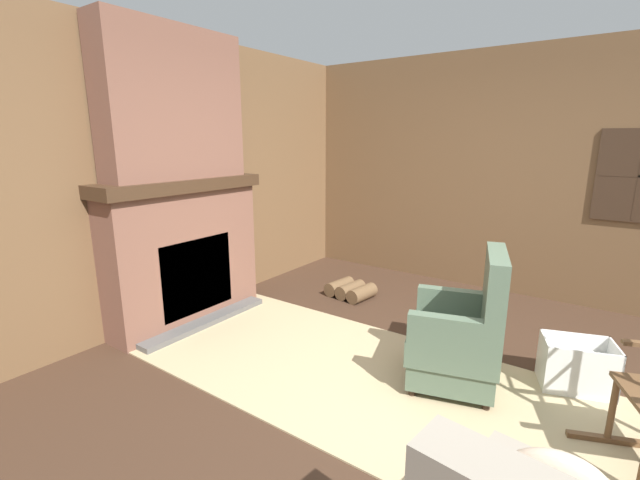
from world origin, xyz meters
TOP-DOWN VIEW (x-y plane):
  - ground_plane at (0.00, 0.00)m, footprint 14.00×14.00m
  - wood_panel_wall_left at (-2.63, 0.00)m, footprint 0.06×5.81m
  - wood_panel_wall_back at (0.02, 2.63)m, footprint 5.81×0.09m
  - fireplace_hearth at (-2.41, 0.00)m, footprint 0.56×1.62m
  - chimney_breast at (-2.43, 0.00)m, footprint 0.31×1.33m
  - area_rug at (-0.42, 0.06)m, footprint 3.84×1.60m
  - armchair at (0.09, 0.37)m, footprint 0.74×0.77m
  - firewood_stack at (-1.45, 1.43)m, footprint 0.52×0.42m
  - laundry_basket at (0.78, 0.80)m, footprint 0.53×0.43m
  - oil_lamp_vase at (-2.46, -0.51)m, footprint 0.09×0.09m
  - storage_case at (-2.46, 0.34)m, footprint 0.17×0.22m
  - decorative_plate_on_mantel at (-2.48, 0.00)m, footprint 0.06×0.23m

SIDE VIEW (x-z plane):
  - ground_plane at x=0.00m, z-range 0.00..0.00m
  - area_rug at x=-0.42m, z-range 0.00..0.01m
  - firewood_stack at x=-1.45m, z-range 0.00..0.16m
  - laundry_basket at x=0.78m, z-range 0.00..0.36m
  - armchair at x=0.09m, z-range -0.13..0.87m
  - fireplace_hearth at x=-2.41m, z-range -0.01..1.36m
  - wood_panel_wall_left at x=-2.63m, z-range 0.00..2.68m
  - wood_panel_wall_back at x=0.02m, z-range 0.00..2.68m
  - storage_case at x=-2.46m, z-range 1.37..1.48m
  - oil_lamp_vase at x=-2.46m, z-range 1.33..1.61m
  - decorative_plate_on_mantel at x=-2.48m, z-range 1.36..1.59m
  - chimney_breast at x=-2.43m, z-range 1.37..2.66m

